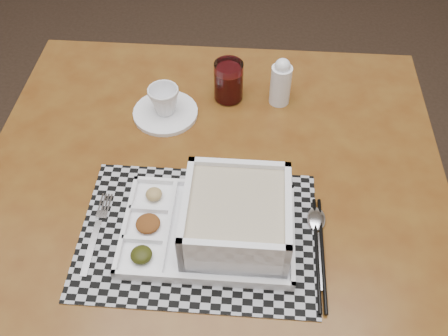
{
  "coord_description": "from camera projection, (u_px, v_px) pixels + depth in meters",
  "views": [
    {
      "loc": [
        0.55,
        -0.25,
        1.52
      ],
      "look_at": [
        0.46,
        0.35,
        0.82
      ],
      "focal_mm": 40.0,
      "sensor_mm": 36.0,
      "label": 1
    }
  ],
  "objects": [
    {
      "name": "juice_glass",
      "position": [
        229.0,
        83.0,
        1.16
      ],
      "size": [
        0.07,
        0.07,
        0.1
      ],
      "color": "white",
      "rests_on": "dining_table"
    },
    {
      "name": "spoon",
      "position": [
        317.0,
        225.0,
        0.95
      ],
      "size": [
        0.04,
        0.18,
        0.01
      ],
      "color": "silver",
      "rests_on": "placemat"
    },
    {
      "name": "chopsticks",
      "position": [
        320.0,
        252.0,
        0.91
      ],
      "size": [
        0.03,
        0.24,
        0.01
      ],
      "color": "black",
      "rests_on": "placemat"
    },
    {
      "name": "serving_tray",
      "position": [
        229.0,
        221.0,
        0.91
      ],
      "size": [
        0.34,
        0.24,
        0.1
      ],
      "color": "white",
      "rests_on": "placemat"
    },
    {
      "name": "dining_table",
      "position": [
        211.0,
        212.0,
        1.07
      ],
      "size": [
        1.04,
        1.04,
        0.73
      ],
      "color": "#54290F",
      "rests_on": "ground"
    },
    {
      "name": "creamer_bottle",
      "position": [
        281.0,
        82.0,
        1.14
      ],
      "size": [
        0.05,
        0.05,
        0.12
      ],
      "color": "white",
      "rests_on": "dining_table"
    },
    {
      "name": "fork",
      "position": [
        97.0,
        231.0,
        0.94
      ],
      "size": [
        0.03,
        0.19,
        0.0
      ],
      "color": "silver",
      "rests_on": "placemat"
    },
    {
      "name": "saucer",
      "position": [
        166.0,
        113.0,
        1.16
      ],
      "size": [
        0.15,
        0.15,
        0.01
      ],
      "primitive_type": "cylinder",
      "color": "white",
      "rests_on": "dining_table"
    },
    {
      "name": "placemat",
      "position": [
        199.0,
        234.0,
        0.94
      ],
      "size": [
        0.47,
        0.35,
        0.0
      ],
      "primitive_type": "cube",
      "rotation": [
        0.0,
        0.0,
        0.07
      ],
      "color": "#9F9FA6",
      "rests_on": "dining_table"
    },
    {
      "name": "cup",
      "position": [
        164.0,
        100.0,
        1.13
      ],
      "size": [
        0.08,
        0.08,
        0.07
      ],
      "primitive_type": "imported",
      "rotation": [
        0.0,
        0.0,
        0.09
      ],
      "color": "white",
      "rests_on": "saucer"
    }
  ]
}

